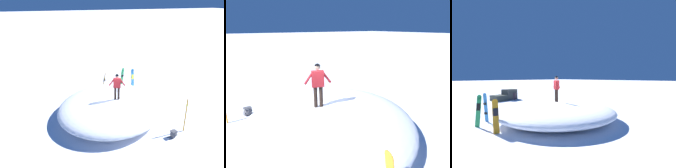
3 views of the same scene
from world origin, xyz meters
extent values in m
plane|color=white|center=(0.00, 0.00, 0.00)|extent=(240.00, 240.00, 0.00)
ellipsoid|color=white|center=(0.50, -0.43, 0.55)|extent=(9.47, 9.44, 1.10)
cylinder|color=black|center=(0.23, -0.83, 1.49)|extent=(0.14, 0.14, 0.78)
cylinder|color=black|center=(0.30, -0.64, 1.49)|extent=(0.14, 0.14, 0.78)
cube|color=maroon|center=(0.26, -0.73, 2.17)|extent=(0.36, 0.48, 0.58)
sphere|color=tan|center=(0.26, -0.73, 2.60)|extent=(0.21, 0.21, 0.21)
cylinder|color=maroon|center=(0.16, -1.02, 2.23)|extent=(0.21, 0.38, 0.48)
cylinder|color=maroon|center=(0.37, -0.45, 2.23)|extent=(0.21, 0.38, 0.48)
sphere|color=black|center=(0.26, -0.73, 2.62)|extent=(0.20, 0.20, 0.20)
cube|color=orange|center=(3.95, -1.00, 0.74)|extent=(0.32, 0.32, 1.47)
cylinder|color=orange|center=(3.92, -1.13, 1.47)|extent=(0.28, 0.12, 0.28)
cube|color=black|center=(3.95, -1.01, 1.00)|extent=(0.24, 0.11, 0.35)
cube|color=black|center=(3.93, -1.09, 1.00)|extent=(0.20, 0.12, 0.12)
cube|color=black|center=(3.95, -1.00, 0.47)|extent=(0.20, 0.12, 0.12)
cube|color=#2672BF|center=(3.61, -3.29, 0.80)|extent=(0.22, 0.31, 1.60)
cylinder|color=#2672BF|center=(3.66, -3.27, 1.59)|extent=(0.14, 0.27, 0.28)
cube|color=yellow|center=(3.62, -3.29, 1.08)|extent=(0.12, 0.23, 0.38)
cube|color=black|center=(3.67, -3.27, 1.08)|extent=(0.14, 0.21, 0.11)
cube|color=black|center=(3.63, -3.28, 0.51)|extent=(0.14, 0.21, 0.11)
cube|color=#1E8C47|center=(4.22, -2.62, 0.79)|extent=(0.32, 0.36, 1.57)
cylinder|color=#1E8C47|center=(4.14, -2.66, 1.57)|extent=(0.19, 0.29, 0.30)
cube|color=black|center=(4.21, -2.62, 1.07)|extent=(0.17, 0.25, 0.38)
cube|color=black|center=(4.15, -2.65, 1.07)|extent=(0.16, 0.21, 0.12)
cube|color=black|center=(4.21, -2.62, 0.50)|extent=(0.16, 0.21, 0.12)
ellipsoid|color=#4C4C51|center=(-2.89, -2.76, 0.20)|extent=(0.37, 0.42, 0.39)
ellipsoid|color=slate|center=(-2.86, -2.92, 0.14)|extent=(0.25, 0.14, 0.19)
cube|color=#4C4C51|center=(-2.89, -2.76, 0.36)|extent=(0.31, 0.35, 0.06)
cylinder|color=#4C4C51|center=(-2.84, -2.54, 0.01)|extent=(0.08, 0.27, 0.04)
cylinder|color=#4C4C51|center=(-3.01, -2.57, 0.01)|extent=(0.08, 0.27, 0.04)
cylinder|color=orange|center=(-2.58, -3.63, 0.97)|extent=(0.06, 0.06, 1.94)
cylinder|color=yellow|center=(-2.58, -3.63, 1.59)|extent=(0.10, 0.10, 0.06)
cube|color=#3C4139|center=(-0.39, -10.87, 0.32)|extent=(1.63, 1.66, 0.63)
cube|color=#46363C|center=(-1.85, -10.95, 0.41)|extent=(1.60, 1.60, 0.82)
cube|color=#3E403B|center=(-1.63, -10.91, 0.61)|extent=(1.61, 1.47, 1.23)
camera|label=1|loc=(-10.72, 3.37, 6.86)|focal=34.14mm
camera|label=2|loc=(5.90, -3.70, 3.95)|focal=29.68mm
camera|label=3|loc=(6.85, 6.32, 2.66)|focal=24.61mm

